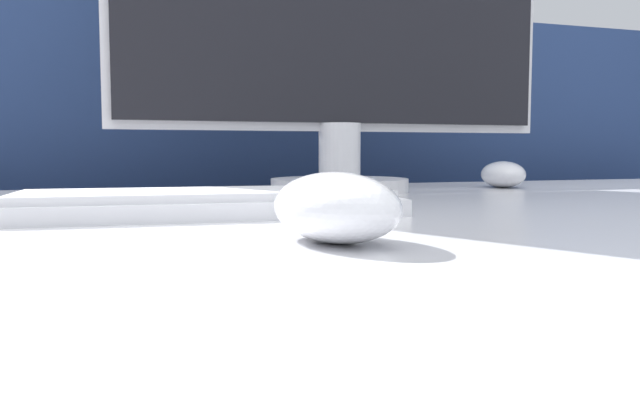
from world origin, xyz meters
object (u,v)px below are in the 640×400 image
at_px(monitor, 339,2).
at_px(computer_mouse_far, 503,174).
at_px(computer_mouse_near, 335,207).
at_px(keyboard, 207,203).

distance_m(monitor, computer_mouse_far, 0.39).
distance_m(computer_mouse_near, monitor, 0.58).
bearing_deg(computer_mouse_far, monitor, -153.76).
xyz_separation_m(keyboard, monitor, (0.24, 0.28, 0.27)).
relative_size(computer_mouse_near, computer_mouse_far, 0.97).
relative_size(keyboard, computer_mouse_far, 2.90).
bearing_deg(keyboard, monitor, 53.34).
distance_m(computer_mouse_near, computer_mouse_far, 0.69).
xyz_separation_m(computer_mouse_near, monitor, (0.18, 0.48, 0.25)).
bearing_deg(monitor, computer_mouse_far, 2.48).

